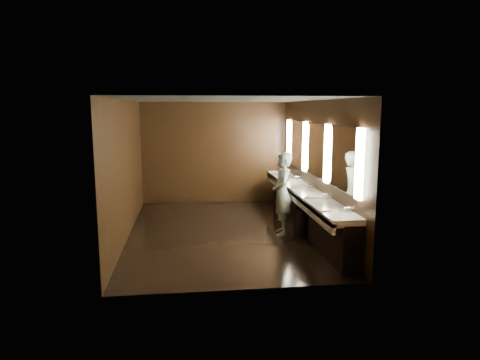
% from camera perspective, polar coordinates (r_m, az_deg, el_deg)
% --- Properties ---
extents(floor, '(6.00, 6.00, 0.00)m').
position_cam_1_polar(floor, '(9.29, -2.13, -6.91)').
color(floor, black).
rests_on(floor, ground).
extents(ceiling, '(4.00, 6.00, 0.02)m').
position_cam_1_polar(ceiling, '(8.91, -2.24, 10.63)').
color(ceiling, '#2D2D2B').
rests_on(ceiling, wall_back).
extents(wall_back, '(4.00, 0.02, 2.80)m').
position_cam_1_polar(wall_back, '(11.96, -3.43, 3.63)').
color(wall_back, black).
rests_on(wall_back, floor).
extents(wall_front, '(4.00, 0.02, 2.80)m').
position_cam_1_polar(wall_front, '(6.05, 0.29, -2.20)').
color(wall_front, black).
rests_on(wall_front, floor).
extents(wall_left, '(0.02, 6.00, 2.80)m').
position_cam_1_polar(wall_left, '(9.04, -14.91, 1.40)').
color(wall_left, black).
rests_on(wall_left, floor).
extents(wall_right, '(0.02, 6.00, 2.80)m').
position_cam_1_polar(wall_right, '(9.38, 10.09, 1.86)').
color(wall_right, black).
rests_on(wall_right, floor).
extents(sink_counter, '(0.55, 5.40, 1.01)m').
position_cam_1_polar(sink_counter, '(9.48, 8.74, -3.58)').
color(sink_counter, black).
rests_on(sink_counter, floor).
extents(mirror_band, '(0.06, 5.03, 1.15)m').
position_cam_1_polar(mirror_band, '(9.33, 10.04, 3.99)').
color(mirror_band, white).
rests_on(mirror_band, wall_right).
extents(person, '(0.48, 0.68, 1.74)m').
position_cam_1_polar(person, '(8.96, 5.66, -1.83)').
color(person, '#92C6DA').
rests_on(person, floor).
extents(trash_bin, '(0.51, 0.51, 0.60)m').
position_cam_1_polar(trash_bin, '(8.96, 8.30, -5.61)').
color(trash_bin, black).
rests_on(trash_bin, floor).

